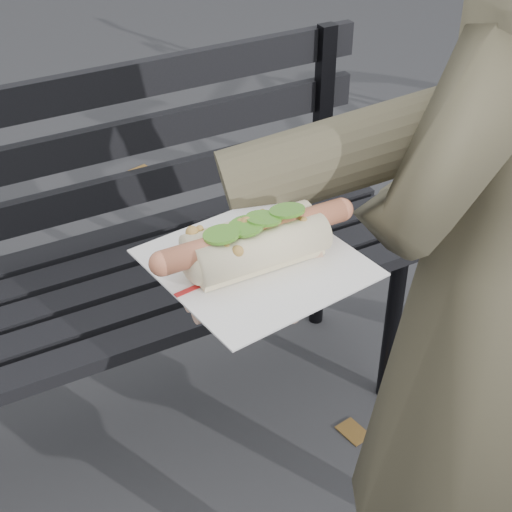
% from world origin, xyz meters
% --- Properties ---
extents(park_bench, '(1.50, 0.44, 0.88)m').
position_xyz_m(park_bench, '(-0.10, 0.93, 0.52)').
color(park_bench, black).
rests_on(park_bench, ground).
extents(person, '(0.67, 0.54, 1.58)m').
position_xyz_m(person, '(0.31, 0.18, 0.79)').
color(person, brown).
rests_on(person, ground).
extents(held_hotdog, '(0.64, 0.30, 0.20)m').
position_xyz_m(held_hotdog, '(0.09, 0.16, 1.08)').
color(held_hotdog, brown).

